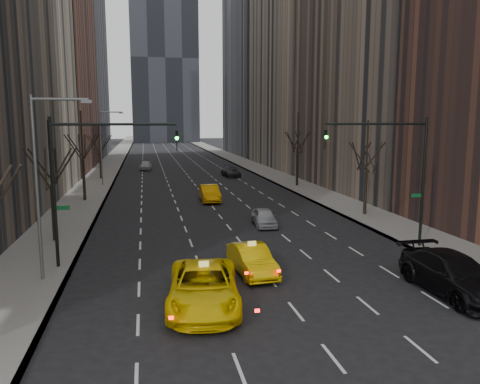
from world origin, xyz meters
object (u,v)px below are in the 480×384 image
taxi_sedan (252,260)px  silver_sedan_ahead (264,217)px  parked_suv_black (453,274)px  taxi_suv (204,287)px

taxi_sedan → silver_sedan_ahead: 11.33m
silver_sedan_ahead → parked_suv_black: parked_suv_black is taller
taxi_sedan → parked_suv_black: size_ratio=0.73×
silver_sedan_ahead → parked_suv_black: (5.04, -15.43, 0.25)m
silver_sedan_ahead → taxi_sedan: bearing=-103.5°
taxi_sedan → taxi_suv: bearing=-132.7°
taxi_suv → taxi_sedan: size_ratio=1.40×
taxi_suv → taxi_sedan: 4.90m
taxi_sedan → silver_sedan_ahead: (3.44, 10.80, -0.09)m
taxi_suv → taxi_sedan: taxi_suv is taller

